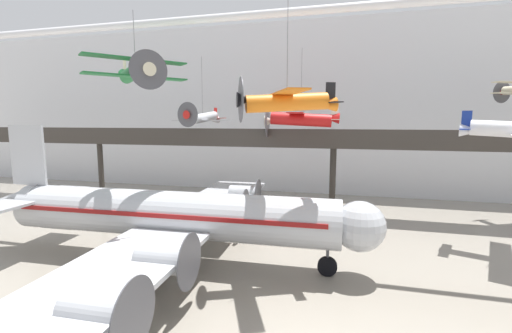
{
  "coord_description": "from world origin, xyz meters",
  "views": [
    {
      "loc": [
        1.24,
        -12.61,
        10.3
      ],
      "look_at": [
        -5.28,
        12.31,
        6.84
      ],
      "focal_mm": 24.0,
      "sensor_mm": 36.0,
      "label": 1
    }
  ],
  "objects_px": {
    "suspended_plane_red_highwing": "(301,119)",
    "suspended_plane_orange_highwing": "(287,102)",
    "suspended_plane_green_biplane": "(136,71)",
    "airliner_silver_main": "(169,215)",
    "suspended_plane_silver_racer": "(203,118)"
  },
  "relations": [
    {
      "from": "airliner_silver_main",
      "to": "suspended_plane_orange_highwing",
      "type": "bearing_deg",
      "value": -6.12
    },
    {
      "from": "suspended_plane_orange_highwing",
      "to": "airliner_silver_main",
      "type": "bearing_deg",
      "value": -27.61
    },
    {
      "from": "suspended_plane_red_highwing",
      "to": "suspended_plane_orange_highwing",
      "type": "relative_size",
      "value": 1.26
    },
    {
      "from": "suspended_plane_green_biplane",
      "to": "suspended_plane_red_highwing",
      "type": "height_order",
      "value": "suspended_plane_green_biplane"
    },
    {
      "from": "airliner_silver_main",
      "to": "suspended_plane_red_highwing",
      "type": "relative_size",
      "value": 3.6
    },
    {
      "from": "suspended_plane_silver_racer",
      "to": "suspended_plane_orange_highwing",
      "type": "height_order",
      "value": "suspended_plane_orange_highwing"
    },
    {
      "from": "suspended_plane_green_biplane",
      "to": "suspended_plane_orange_highwing",
      "type": "bearing_deg",
      "value": 38.05
    },
    {
      "from": "airliner_silver_main",
      "to": "suspended_plane_orange_highwing",
      "type": "xyz_separation_m",
      "value": [
        8.67,
        -0.6,
        7.98
      ]
    },
    {
      "from": "suspended_plane_red_highwing",
      "to": "suspended_plane_orange_highwing",
      "type": "xyz_separation_m",
      "value": [
        0.98,
        -14.78,
        1.0
      ]
    },
    {
      "from": "suspended_plane_silver_racer",
      "to": "suspended_plane_green_biplane",
      "type": "relative_size",
      "value": 1.32
    },
    {
      "from": "suspended_plane_silver_racer",
      "to": "suspended_plane_red_highwing",
      "type": "relative_size",
      "value": 0.84
    },
    {
      "from": "suspended_plane_red_highwing",
      "to": "suspended_plane_orange_highwing",
      "type": "bearing_deg",
      "value": 89.01
    },
    {
      "from": "suspended_plane_silver_racer",
      "to": "suspended_plane_red_highwing",
      "type": "height_order",
      "value": "suspended_plane_silver_racer"
    },
    {
      "from": "airliner_silver_main",
      "to": "suspended_plane_silver_racer",
      "type": "xyz_separation_m",
      "value": [
        -4.17,
        16.06,
        7.11
      ]
    },
    {
      "from": "suspended_plane_orange_highwing",
      "to": "suspended_plane_green_biplane",
      "type": "bearing_deg",
      "value": -24.49
    }
  ]
}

